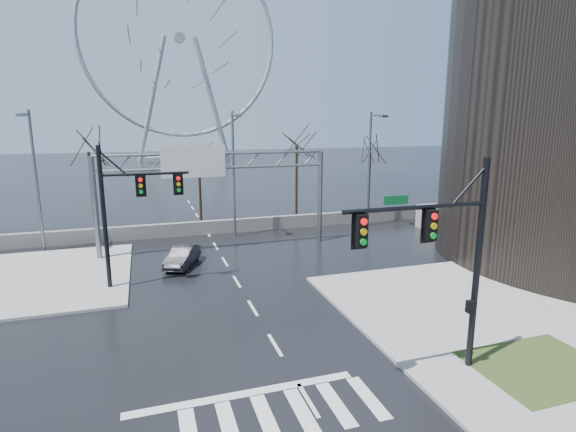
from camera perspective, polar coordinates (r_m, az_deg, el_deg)
name	(u,v)px	position (r m, az deg, el deg)	size (l,w,h in m)	color
ground	(275,345)	(19.65, -1.67, -16.05)	(260.00, 260.00, 0.00)	black
sidewalk_right_ext	(446,298)	(25.52, 19.40, -9.77)	(12.00, 10.00, 0.15)	gray
sidewalk_far	(42,278)	(30.73, -28.81, -6.90)	(10.00, 12.00, 0.15)	gray
grass_strip	(541,367)	(20.22, 29.49, -16.36)	(5.00, 4.00, 0.02)	#33411B
barrier_wall	(208,227)	(37.99, -10.14, -1.43)	(52.00, 0.50, 1.10)	slate
signal_mast_near	(448,249)	(16.65, 19.64, -3.91)	(5.52, 0.41, 8.00)	black
signal_mast_far	(125,203)	(26.03, -19.96, 1.52)	(4.72, 0.41, 8.00)	black
sign_gantry	(210,180)	(32.19, -9.86, 4.57)	(16.36, 0.40, 7.60)	slate
streetlight_left	(34,170)	(35.73, -29.54, 5.05)	(0.50, 2.55, 10.00)	slate
streetlight_mid	(234,165)	(35.65, -6.84, 6.50)	(0.50, 2.55, 10.00)	slate
streetlight_right	(371,161)	(39.72, 10.52, 6.94)	(0.50, 2.55, 10.00)	slate
tree_left	(89,162)	(40.52, -23.92, 6.34)	(3.75, 3.75, 7.50)	black
tree_center	(199,167)	(41.65, -11.24, 6.15)	(3.25, 3.25, 6.50)	black
tree_right	(297,154)	(42.58, 1.09, 7.91)	(3.90, 3.90, 7.80)	black
tree_far_right	(370,160)	(46.30, 10.36, 7.04)	(3.40, 3.40, 6.80)	black
ferris_wheel	(180,46)	(113.37, -13.56, 20.22)	(45.00, 6.00, 50.91)	gray
car	(182,256)	(30.01, -13.25, -5.00)	(1.34, 3.85, 1.27)	black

